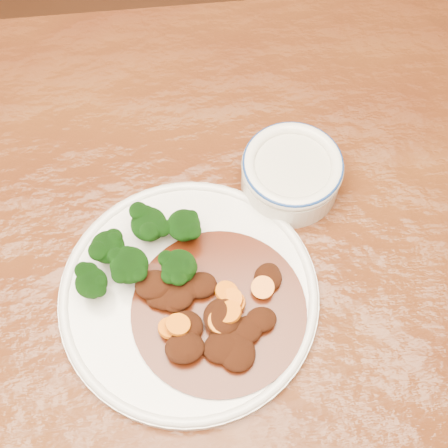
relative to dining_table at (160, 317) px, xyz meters
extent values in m
plane|color=#472211|center=(0.00, 0.00, -0.67)|extent=(4.00, 4.00, 0.00)
cube|color=#55290F|center=(0.00, 0.00, 0.06)|extent=(1.52, 0.94, 0.04)
cylinder|color=silver|center=(0.04, -0.01, 0.09)|extent=(0.29, 0.29, 0.01)
torus|color=silver|center=(0.04, -0.01, 0.09)|extent=(0.29, 0.29, 0.01)
cylinder|color=#6FA052|center=(0.03, 0.01, 0.10)|extent=(0.01, 0.01, 0.02)
ellipsoid|color=black|center=(0.03, 0.01, 0.12)|extent=(0.04, 0.04, 0.03)
cylinder|color=#6FA052|center=(0.04, 0.06, 0.10)|extent=(0.01, 0.01, 0.02)
ellipsoid|color=black|center=(0.04, 0.06, 0.12)|extent=(0.04, 0.04, 0.03)
cylinder|color=#6FA052|center=(-0.04, 0.05, 0.10)|extent=(0.01, 0.01, 0.02)
ellipsoid|color=black|center=(-0.04, 0.05, 0.12)|extent=(0.04, 0.04, 0.03)
cylinder|color=#6FA052|center=(-0.02, 0.02, 0.10)|extent=(0.01, 0.01, 0.02)
ellipsoid|color=black|center=(-0.02, 0.02, 0.12)|extent=(0.04, 0.04, 0.03)
cylinder|color=#6FA052|center=(-0.06, 0.01, 0.10)|extent=(0.01, 0.01, 0.02)
ellipsoid|color=black|center=(-0.06, 0.01, 0.12)|extent=(0.04, 0.04, 0.03)
cylinder|color=#6FA052|center=(0.01, 0.07, 0.10)|extent=(0.01, 0.01, 0.02)
ellipsoid|color=black|center=(0.01, 0.07, 0.12)|extent=(0.04, 0.04, 0.03)
cylinder|color=#411607|center=(0.07, -0.03, 0.09)|extent=(0.19, 0.19, 0.00)
ellipsoid|color=black|center=(0.01, -0.02, 0.10)|extent=(0.03, 0.02, 0.01)
ellipsoid|color=black|center=(0.07, -0.08, 0.11)|extent=(0.04, 0.03, 0.02)
ellipsoid|color=black|center=(0.03, -0.02, 0.11)|extent=(0.03, 0.03, 0.02)
ellipsoid|color=black|center=(0.07, -0.05, 0.11)|extent=(0.04, 0.04, 0.02)
ellipsoid|color=black|center=(0.07, -0.07, 0.10)|extent=(0.03, 0.03, 0.02)
ellipsoid|color=black|center=(0.11, -0.05, 0.11)|extent=(0.03, 0.03, 0.02)
ellipsoid|color=black|center=(0.08, -0.09, 0.11)|extent=(0.04, 0.04, 0.02)
ellipsoid|color=black|center=(0.10, -0.06, 0.11)|extent=(0.03, 0.03, 0.02)
ellipsoid|color=black|center=(0.03, 0.00, 0.11)|extent=(0.04, 0.04, 0.02)
ellipsoid|color=black|center=(0.13, -0.01, 0.10)|extent=(0.03, 0.03, 0.02)
ellipsoid|color=black|center=(0.03, -0.05, 0.11)|extent=(0.04, 0.04, 0.02)
ellipsoid|color=black|center=(0.01, -0.01, 0.10)|extent=(0.03, 0.02, 0.02)
ellipsoid|color=black|center=(0.13, 0.00, 0.10)|extent=(0.03, 0.03, 0.01)
ellipsoid|color=black|center=(0.08, -0.07, 0.11)|extent=(0.03, 0.03, 0.02)
ellipsoid|color=black|center=(0.03, -0.01, 0.10)|extent=(0.04, 0.04, 0.02)
ellipsoid|color=black|center=(0.00, 0.00, 0.11)|extent=(0.04, 0.03, 0.02)
ellipsoid|color=black|center=(0.06, -0.01, 0.11)|extent=(0.04, 0.03, 0.02)
ellipsoid|color=black|center=(0.03, 0.01, 0.10)|extent=(0.03, 0.02, 0.01)
ellipsoid|color=black|center=(0.03, -0.07, 0.11)|extent=(0.04, 0.04, 0.02)
cylinder|color=#D45F0B|center=(0.03, -0.05, 0.12)|extent=(0.04, 0.03, 0.01)
cylinder|color=#D45F0B|center=(0.09, -0.03, 0.11)|extent=(0.04, 0.04, 0.01)
cylinder|color=#D45F0B|center=(0.07, -0.05, 0.11)|extent=(0.04, 0.04, 0.01)
cylinder|color=#D45F0B|center=(0.08, -0.05, 0.12)|extent=(0.04, 0.04, 0.01)
cylinder|color=#D45F0B|center=(0.02, -0.05, 0.11)|extent=(0.04, 0.04, 0.01)
cylinder|color=#D45F0B|center=(0.09, -0.03, 0.11)|extent=(0.04, 0.04, 0.01)
cylinder|color=#D45F0B|center=(0.12, -0.02, 0.11)|extent=(0.03, 0.03, 0.01)
cylinder|color=#D45F0B|center=(0.08, -0.02, 0.11)|extent=(0.04, 0.04, 0.02)
cylinder|color=silver|center=(0.18, 0.12, 0.10)|extent=(0.12, 0.12, 0.04)
cylinder|color=beige|center=(0.18, 0.12, 0.12)|extent=(0.09, 0.09, 0.01)
torus|color=silver|center=(0.18, 0.12, 0.13)|extent=(0.12, 0.12, 0.02)
torus|color=navy|center=(0.18, 0.12, 0.13)|extent=(0.12, 0.12, 0.01)
camera|label=1|loc=(0.05, -0.26, 0.75)|focal=50.00mm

